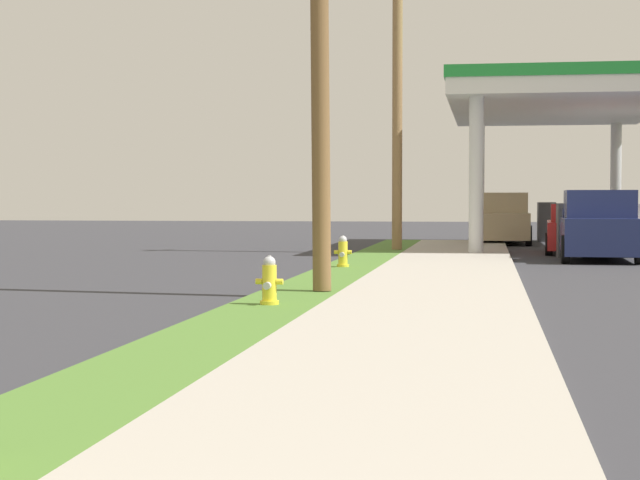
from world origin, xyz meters
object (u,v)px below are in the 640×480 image
car_red_by_near_pump (576,231)px  car_silver_by_far_pump (615,228)px  fire_hydrant_second (269,283)px  utility_pole_midground (320,44)px  fire_hydrant_third (343,253)px  utility_pole_background (397,82)px  truck_tan_at_forecourt (502,220)px  truck_navy_on_apron (597,228)px

car_red_by_near_pump → car_silver_by_far_pump: same height
fire_hydrant_second → utility_pole_midground: 4.73m
fire_hydrant_third → car_red_by_near_pump: bearing=57.5°
utility_pole_background → car_silver_by_far_pump: utility_pole_background is taller
utility_pole_background → car_silver_by_far_pump: bearing=31.2°
utility_pole_midground → utility_pole_background: 15.41m
fire_hydrant_third → truck_tan_at_forecourt: size_ratio=0.14×
utility_pole_background → car_silver_by_far_pump: (7.24, 4.38, -4.70)m
utility_pole_background → truck_tan_at_forecourt: bearing=66.8°
utility_pole_midground → utility_pole_background: utility_pole_background is taller
fire_hydrant_second → car_silver_by_far_pump: car_silver_by_far_pump is taller
utility_pole_background → truck_navy_on_apron: (5.92, -2.73, -4.51)m
fire_hydrant_third → truck_tan_at_forecourt: bearing=76.7°
utility_pole_midground → car_red_by_near_pump: bearing=70.6°
truck_navy_on_apron → fire_hydrant_second: bearing=-112.7°
utility_pole_midground → car_silver_by_far_pump: (7.31, 19.76, -3.69)m
fire_hydrant_third → car_red_by_near_pump: car_red_by_near_pump is taller
fire_hydrant_third → truck_navy_on_apron: (6.46, 6.12, 0.47)m
fire_hydrant_second → utility_pole_midground: (0.37, 2.56, 3.96)m
utility_pole_midground → truck_navy_on_apron: bearing=64.7°
fire_hydrant_third → fire_hydrant_second: bearing=-89.4°
truck_navy_on_apron → car_silver_by_far_pump: bearing=79.4°
fire_hydrant_second → car_silver_by_far_pump: (7.68, 22.32, 0.28)m
truck_tan_at_forecourt → car_red_by_near_pump: bearing=-72.6°
fire_hydrant_third → car_silver_by_far_pump: car_silver_by_far_pump is taller
car_red_by_near_pump → truck_tan_at_forecourt: bearing=107.4°
fire_hydrant_second → car_red_by_near_pump: bearing=72.1°
utility_pole_background → utility_pole_midground: bearing=-90.3°
car_red_by_near_pump → utility_pole_background: bearing=-171.1°
car_silver_by_far_pump → truck_navy_on_apron: (-1.33, -7.11, 0.19)m
fire_hydrant_third → utility_pole_midground: size_ratio=0.09×
car_red_by_near_pump → car_silver_by_far_pump: size_ratio=1.01×
truck_tan_at_forecourt → utility_pole_background: bearing=-113.2°
utility_pole_midground → utility_pole_background: size_ratio=0.81×
car_silver_by_far_pump → truck_tan_at_forecourt: 5.26m
car_silver_by_far_pump → truck_navy_on_apron: 7.24m
fire_hydrant_third → utility_pole_background: size_ratio=0.07×
truck_tan_at_forecourt → truck_navy_on_apron: bearing=-77.0°
fire_hydrant_second → truck_tan_at_forecourt: 26.23m
utility_pole_midground → truck_tan_at_forecourt: bearing=81.5°
fire_hydrant_third → truck_tan_at_forecourt: truck_tan_at_forecourt is taller
fire_hydrant_third → utility_pole_background: utility_pole_background is taller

